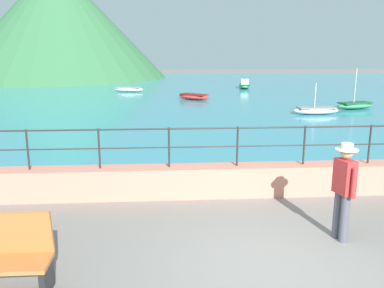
# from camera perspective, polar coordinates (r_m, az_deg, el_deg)

# --- Properties ---
(ground_plane) EXTENTS (120.00, 120.00, 0.00)m
(ground_plane) POSITION_cam_1_polar(r_m,az_deg,el_deg) (6.60, 11.28, -16.82)
(ground_plane) COLOR slate
(promenade_wall) EXTENTS (20.00, 0.56, 0.70)m
(promenade_wall) POSITION_cam_1_polar(r_m,az_deg,el_deg) (9.31, 6.31, -5.11)
(promenade_wall) COLOR tan
(promenade_wall) RESTS_ON ground
(railing) EXTENTS (18.44, 0.04, 0.90)m
(railing) POSITION_cam_1_polar(r_m,az_deg,el_deg) (9.05, 6.47, 0.69)
(railing) COLOR #282623
(railing) RESTS_ON promenade_wall
(lake_water) EXTENTS (64.00, 44.32, 0.06)m
(lake_water) POSITION_cam_1_polar(r_m,az_deg,el_deg) (31.54, -0.93, 7.45)
(lake_water) COLOR teal
(lake_water) RESTS_ON ground
(hill_main) EXTENTS (23.71, 23.71, 12.40)m
(hill_main) POSITION_cam_1_polar(r_m,az_deg,el_deg) (48.84, -18.42, 16.14)
(hill_main) COLOR #33663D
(hill_main) RESTS_ON ground
(person_walking) EXTENTS (0.38, 0.55, 1.75)m
(person_walking) POSITION_cam_1_polar(r_m,az_deg,el_deg) (7.41, 20.68, -5.70)
(person_walking) COLOR #4C4C56
(person_walking) RESTS_ON ground
(boat_1) EXTENTS (2.34, 2.17, 0.36)m
(boat_1) POSITION_cam_1_polar(r_m,az_deg,el_deg) (26.29, 0.25, 6.75)
(boat_1) COLOR red
(boat_1) RESTS_ON lake_water
(boat_2) EXTENTS (2.46, 1.51, 2.22)m
(boat_2) POSITION_cam_1_polar(r_m,az_deg,el_deg) (23.90, 22.07, 5.13)
(boat_2) COLOR #338C59
(boat_2) RESTS_ON lake_water
(boat_3) EXTENTS (2.32, 0.95, 1.56)m
(boat_3) POSITION_cam_1_polar(r_m,az_deg,el_deg) (21.27, 17.16, 4.60)
(boat_3) COLOR white
(boat_3) RESTS_ON lake_water
(boat_4) EXTENTS (1.25, 2.41, 0.76)m
(boat_4) POSITION_cam_1_polar(r_m,az_deg,el_deg) (34.13, 7.45, 8.29)
(boat_4) COLOR #338C59
(boat_4) RESTS_ON lake_water
(boat_5) EXTENTS (2.46, 1.52, 0.36)m
(boat_5) POSITION_cam_1_polar(r_m,az_deg,el_deg) (31.45, -8.95, 7.68)
(boat_5) COLOR white
(boat_5) RESTS_ON lake_water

